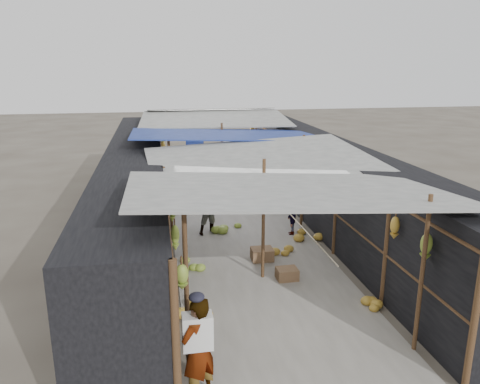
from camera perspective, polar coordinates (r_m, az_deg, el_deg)
ground at (r=7.73m, az=8.08°, el=-19.85°), size 80.00×80.00×0.00m
aisle_slab at (r=13.40m, az=-0.61°, el=-3.95°), size 3.60×16.00×0.02m
stall_left at (r=12.90m, az=-12.53°, el=0.22°), size 1.40×15.00×2.30m
stall_right at (r=13.76m, az=10.53°, el=1.27°), size 1.40×15.00×2.30m
crate_near at (r=10.11m, az=5.75°, el=-9.94°), size 0.45×0.36×0.26m
crate_mid at (r=10.99m, az=2.71°, el=-7.62°), size 0.51×0.41×0.30m
crate_back at (r=15.91m, az=-3.70°, el=-0.32°), size 0.50×0.43×0.29m
black_basin at (r=15.16m, az=2.18°, el=-1.28°), size 0.66×0.66×0.20m
vendor_elderly at (r=6.60m, az=-5.14°, el=-18.57°), size 0.66×0.63×1.52m
shopper_blue at (r=12.48m, az=-3.49°, el=-1.89°), size 0.88×0.79×1.49m
vendor_seated at (r=12.54m, az=6.25°, el=-2.97°), size 0.49×0.72×1.03m
market_canopy at (r=13.16m, az=-0.79°, el=6.48°), size 5.62×15.20×2.77m
hanging_bananas at (r=13.26m, az=-0.00°, el=3.38°), size 3.96×13.82×0.83m
floor_bananas at (r=12.07m, az=-0.67°, el=-5.41°), size 4.03×9.82×0.36m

